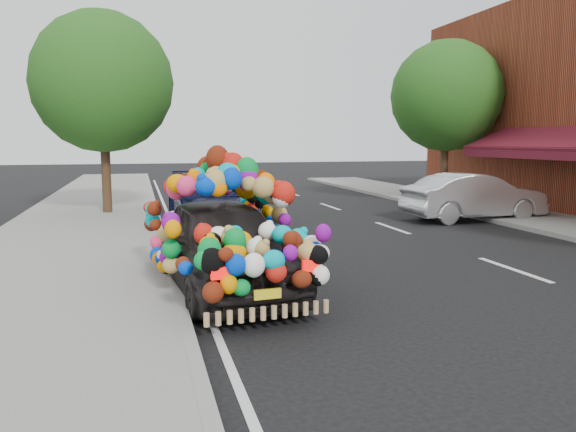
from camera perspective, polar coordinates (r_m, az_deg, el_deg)
ground at (r=9.22m, az=3.52°, el=-6.78°), size 100.00×100.00×0.00m
sidewalk at (r=8.88m, az=-24.09°, el=-7.61°), size 4.00×60.00×0.12m
kerb at (r=8.77m, az=-11.32°, el=-7.24°), size 0.15×60.00×0.13m
lane_markings at (r=10.88m, az=21.90°, el=-5.06°), size 6.00×50.00×0.01m
tree_near_sidewalk at (r=18.07m, az=-18.35°, el=12.77°), size 4.20×4.20×6.13m
tree_far_b at (r=21.47m, az=15.80°, el=11.65°), size 4.00×4.00×5.90m
plush_art_car at (r=8.63m, az=-6.57°, el=-0.68°), size 2.46×4.53×2.06m
navy_sedan at (r=14.42m, az=-7.65°, el=1.39°), size 2.07×5.08×1.47m
silver_hatchback at (r=17.12m, az=18.38°, el=1.86°), size 4.19×1.62×1.36m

